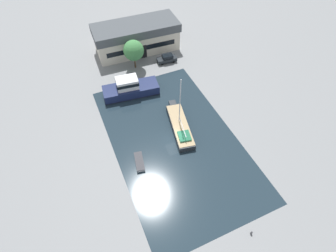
{
  "coord_description": "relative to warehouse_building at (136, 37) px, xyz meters",
  "views": [
    {
      "loc": [
        -11.89,
        -24.34,
        36.2
      ],
      "look_at": [
        0.0,
        2.57,
        1.0
      ],
      "focal_mm": 28.0,
      "sensor_mm": 36.0,
      "label": 1
    }
  ],
  "objects": [
    {
      "name": "water_canal",
      "position": [
        -3.38,
        -28.12,
        -3.25
      ],
      "size": [
        20.3,
        34.21,
        0.01
      ],
      "primitive_type": "cube",
      "color": "#1E2D38",
      "rests_on": "ground"
    },
    {
      "name": "small_dinghy",
      "position": [
        -10.37,
        -30.02,
        -2.94
      ],
      "size": [
        1.94,
        3.74,
        0.61
      ],
      "rotation": [
        0.0,
        0.0,
        2.95
      ],
      "color": "silver",
      "rests_on": "water_canal"
    },
    {
      "name": "mooring_bollard",
      "position": [
        -0.47,
        -46.51,
        -2.9
      ],
      "size": [
        0.27,
        0.27,
        0.67
      ],
      "color": "#47474C",
      "rests_on": "ground"
    },
    {
      "name": "sailboat_moored",
      "position": [
        -1.29,
        -26.0,
        -2.63
      ],
      "size": [
        4.71,
        11.57,
        10.61
      ],
      "rotation": [
        0.0,
        0.0,
        -0.19
      ],
      "color": "#23282D",
      "rests_on": "water_canal"
    },
    {
      "name": "motor_cruiser",
      "position": [
        -6.47,
        -14.0,
        -1.83
      ],
      "size": [
        11.34,
        5.22,
        3.93
      ],
      "rotation": [
        0.0,
        0.0,
        1.44
      ],
      "color": "#19234C",
      "rests_on": "water_canal"
    },
    {
      "name": "ground_plane",
      "position": [
        -3.38,
        -28.12,
        -3.26
      ],
      "size": [
        440.0,
        440.0,
        0.0
      ],
      "primitive_type": "plane",
      "color": "gray"
    },
    {
      "name": "quay_tree_near_building",
      "position": [
        -2.75,
        -6.32,
        1.07
      ],
      "size": [
        4.33,
        4.33,
        6.5
      ],
      "color": "brown",
      "rests_on": "ground"
    },
    {
      "name": "warehouse_building",
      "position": [
        0.0,
        0.0,
        0.0
      ],
      "size": [
        19.46,
        8.52,
        6.44
      ],
      "rotation": [
        0.0,
        0.0,
        -0.04
      ],
      "color": "beige",
      "rests_on": "ground"
    },
    {
      "name": "parked_car",
      "position": [
        4.42,
        -7.33,
        -2.37
      ],
      "size": [
        4.54,
        2.2,
        1.8
      ],
      "rotation": [
        0.0,
        0.0,
        1.48
      ],
      "color": "#1E2328",
      "rests_on": "ground"
    }
  ]
}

